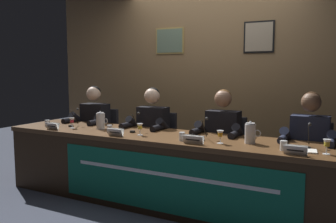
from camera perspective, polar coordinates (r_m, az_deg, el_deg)
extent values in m
plane|color=#383D4C|center=(3.97, 0.00, -14.45)|extent=(12.00, 12.00, 0.00)
cube|color=#937047|center=(4.90, 7.17, 5.09)|extent=(5.09, 0.12, 2.60)
cube|color=tan|center=(5.11, 0.29, 11.23)|extent=(0.44, 0.02, 0.36)
cube|color=slate|center=(5.10, 0.23, 11.24)|extent=(0.40, 0.01, 0.32)
cube|color=black|center=(4.66, 14.33, 11.47)|extent=(0.38, 0.02, 0.39)
cube|color=tan|center=(4.65, 14.30, 11.48)|extent=(0.34, 0.01, 0.35)
cube|color=brown|center=(3.77, 0.00, -4.16)|extent=(3.89, 0.78, 0.05)
cube|color=#342112|center=(3.55, -2.84, -11.08)|extent=(3.83, 0.04, 0.70)
cube|color=#342112|center=(5.00, -19.71, -6.22)|extent=(0.08, 0.70, 0.70)
cube|color=#14664C|center=(3.44, -0.28, -11.63)|extent=(2.46, 0.01, 0.55)
cube|color=white|center=(3.41, -0.32, -10.10)|extent=(2.09, 0.00, 0.04)
cylinder|color=black|center=(5.06, -11.13, -9.73)|extent=(0.44, 0.44, 0.02)
cylinder|color=black|center=(5.01, -11.19, -7.42)|extent=(0.05, 0.05, 0.40)
cube|color=#232328|center=(4.96, -11.24, -5.02)|extent=(0.44, 0.44, 0.03)
cube|color=#232328|center=(5.07, -9.88, -2.04)|extent=(0.40, 0.05, 0.44)
cylinder|color=black|center=(4.81, -14.77, -8.04)|extent=(0.10, 0.10, 0.45)
cylinder|color=black|center=(4.69, -12.94, -8.40)|extent=(0.10, 0.10, 0.45)
cylinder|color=black|center=(4.86, -13.66, -4.53)|extent=(0.13, 0.34, 0.13)
cylinder|color=black|center=(4.73, -11.84, -4.79)|extent=(0.13, 0.34, 0.13)
cube|color=black|center=(4.89, -11.54, -1.57)|extent=(0.36, 0.20, 0.48)
sphere|color=beige|center=(4.83, -11.80, 2.80)|extent=(0.19, 0.19, 0.19)
sphere|color=black|center=(4.84, -11.69, 2.99)|extent=(0.17, 0.17, 0.17)
cylinder|color=black|center=(4.94, -14.17, -1.31)|extent=(0.09, 0.30, 0.25)
cylinder|color=black|center=(4.68, -10.33, -1.66)|extent=(0.09, 0.30, 0.25)
cylinder|color=black|center=(4.83, -15.44, -1.36)|extent=(0.07, 0.24, 0.07)
cylinder|color=black|center=(4.55, -11.58, -1.73)|extent=(0.07, 0.24, 0.07)
cube|color=white|center=(4.31, -18.12, -2.25)|extent=(0.17, 0.03, 0.08)
cube|color=white|center=(4.33, -17.80, -2.20)|extent=(0.17, 0.03, 0.08)
cube|color=black|center=(4.30, -18.15, -2.26)|extent=(0.12, 0.01, 0.01)
cylinder|color=white|center=(4.35, -15.07, -2.56)|extent=(0.06, 0.06, 0.00)
cylinder|color=white|center=(4.35, -15.08, -2.18)|extent=(0.01, 0.01, 0.05)
cone|color=white|center=(4.34, -15.10, -1.40)|extent=(0.06, 0.06, 0.06)
cylinder|color=#B21E2D|center=(4.34, -15.10, -1.48)|extent=(0.04, 0.04, 0.04)
cylinder|color=silver|center=(4.53, -18.71, -1.82)|extent=(0.06, 0.06, 0.08)
cylinder|color=silver|center=(4.53, -18.71, -2.03)|extent=(0.05, 0.05, 0.05)
cylinder|color=black|center=(4.47, -15.25, -2.23)|extent=(0.06, 0.06, 0.02)
cylinder|color=black|center=(4.50, -14.74, -0.87)|extent=(0.01, 0.13, 0.18)
sphere|color=#2D2D2D|center=(4.54, -14.24, 0.35)|extent=(0.03, 0.03, 0.03)
cylinder|color=black|center=(4.57, -2.16, -11.40)|extent=(0.44, 0.44, 0.02)
cylinder|color=black|center=(4.51, -2.17, -8.86)|extent=(0.05, 0.05, 0.40)
cube|color=#232328|center=(4.46, -2.18, -6.21)|extent=(0.44, 0.44, 0.03)
cube|color=#232328|center=(4.59, -0.94, -2.86)|extent=(0.40, 0.05, 0.44)
cylinder|color=black|center=(4.28, -5.73, -9.72)|extent=(0.10, 0.10, 0.45)
cylinder|color=black|center=(4.17, -3.40, -10.11)|extent=(0.10, 0.10, 0.45)
cylinder|color=black|center=(4.33, -4.67, -5.74)|extent=(0.13, 0.34, 0.13)
cylinder|color=black|center=(4.23, -2.37, -6.02)|extent=(0.13, 0.34, 0.13)
cube|color=black|center=(4.38, -2.40, -2.39)|extent=(0.36, 0.20, 0.48)
sphere|color=beige|center=(4.32, -2.55, 2.50)|extent=(0.19, 0.19, 0.19)
sphere|color=black|center=(4.33, -2.45, 2.71)|extent=(0.17, 0.17, 0.17)
cylinder|color=black|center=(4.40, -5.42, -2.10)|extent=(0.09, 0.30, 0.25)
cylinder|color=black|center=(4.19, -0.60, -2.52)|extent=(0.09, 0.30, 0.25)
cylinder|color=black|center=(4.27, -6.60, -2.19)|extent=(0.07, 0.24, 0.07)
cylinder|color=black|center=(4.04, -1.68, -2.63)|extent=(0.07, 0.24, 0.07)
cube|color=white|center=(3.73, -8.52, -3.33)|extent=(0.18, 0.03, 0.08)
cube|color=white|center=(3.76, -8.21, -3.25)|extent=(0.18, 0.03, 0.08)
cube|color=black|center=(3.73, -8.54, -3.33)|extent=(0.12, 0.01, 0.01)
cylinder|color=white|center=(3.77, -4.49, -3.76)|extent=(0.06, 0.06, 0.00)
cylinder|color=white|center=(3.76, -4.50, -3.32)|extent=(0.01, 0.01, 0.05)
cone|color=white|center=(3.75, -4.51, -2.42)|extent=(0.06, 0.06, 0.06)
cylinder|color=yellow|center=(3.75, -4.51, -2.52)|extent=(0.04, 0.04, 0.04)
cylinder|color=silver|center=(3.95, -9.33, -2.75)|extent=(0.06, 0.06, 0.08)
cylinder|color=silver|center=(3.95, -9.32, -3.00)|extent=(0.05, 0.05, 0.05)
cylinder|color=black|center=(3.93, -5.70, -3.22)|extent=(0.06, 0.06, 0.02)
cylinder|color=black|center=(3.97, -5.21, -1.66)|extent=(0.01, 0.13, 0.18)
sphere|color=#2D2D2D|center=(4.01, -4.73, -0.28)|extent=(0.03, 0.03, 0.03)
cylinder|color=black|center=(4.22, 8.76, -13.05)|extent=(0.44, 0.44, 0.02)
cylinder|color=black|center=(4.15, 8.81, -10.30)|extent=(0.05, 0.05, 0.40)
cube|color=#232328|center=(4.10, 8.86, -7.44)|extent=(0.44, 0.44, 0.03)
cube|color=#232328|center=(4.23, 9.80, -3.75)|extent=(0.40, 0.05, 0.44)
cylinder|color=black|center=(3.87, 5.65, -11.47)|extent=(0.10, 0.10, 0.45)
cylinder|color=black|center=(3.81, 8.50, -11.84)|extent=(0.10, 0.10, 0.45)
cylinder|color=black|center=(3.93, 6.53, -7.03)|extent=(0.13, 0.34, 0.13)
cylinder|color=black|center=(3.87, 9.32, -7.31)|extent=(0.13, 0.34, 0.13)
cube|color=black|center=(4.01, 8.80, -3.30)|extent=(0.36, 0.20, 0.48)
sphere|color=#8E664C|center=(3.94, 8.80, 2.03)|extent=(0.19, 0.19, 0.19)
sphere|color=#593819|center=(3.95, 8.87, 2.27)|extent=(0.17, 0.17, 0.17)
cylinder|color=black|center=(3.98, 5.47, -3.02)|extent=(0.09, 0.30, 0.25)
cylinder|color=black|center=(3.85, 11.28, -3.46)|extent=(0.09, 0.30, 0.25)
cylinder|color=black|center=(3.83, 4.56, -3.16)|extent=(0.07, 0.24, 0.07)
cylinder|color=black|center=(3.69, 10.57, -3.63)|extent=(0.07, 0.24, 0.07)
cube|color=white|center=(3.31, 3.96, -4.54)|extent=(0.20, 0.03, 0.08)
cube|color=white|center=(3.34, 4.19, -4.44)|extent=(0.20, 0.03, 0.08)
cube|color=black|center=(3.31, 3.93, -4.55)|extent=(0.14, 0.01, 0.01)
cylinder|color=white|center=(3.37, 8.33, -5.05)|extent=(0.06, 0.06, 0.00)
cylinder|color=white|center=(3.36, 8.34, -4.56)|extent=(0.01, 0.01, 0.05)
cone|color=white|center=(3.35, 8.36, -3.55)|extent=(0.06, 0.06, 0.06)
cylinder|color=orange|center=(3.35, 8.36, -3.66)|extent=(0.04, 0.04, 0.04)
cylinder|color=silver|center=(3.46, 2.27, -4.01)|extent=(0.06, 0.06, 0.08)
cylinder|color=silver|center=(3.46, 2.27, -4.29)|extent=(0.05, 0.05, 0.05)
cylinder|color=black|center=(3.49, 5.39, -4.48)|extent=(0.06, 0.06, 0.02)
cylinder|color=black|center=(3.53, 5.80, -2.70)|extent=(0.01, 0.13, 0.18)
sphere|color=#2D2D2D|center=(3.57, 6.20, -1.13)|extent=(0.03, 0.03, 0.03)
cylinder|color=black|center=(4.04, 21.28, -14.35)|extent=(0.44, 0.44, 0.02)
cylinder|color=black|center=(3.97, 21.41, -11.50)|extent=(0.05, 0.05, 0.40)
cube|color=#232328|center=(3.91, 21.55, -8.51)|extent=(0.44, 0.44, 0.03)
cube|color=#232328|center=(4.05, 22.00, -4.60)|extent=(0.40, 0.05, 0.44)
cylinder|color=black|center=(3.65, 19.17, -12.96)|extent=(0.10, 0.10, 0.45)
cylinder|color=black|center=(3.63, 22.38, -13.21)|extent=(0.10, 0.10, 0.45)
cylinder|color=black|center=(3.71, 19.69, -8.20)|extent=(0.13, 0.34, 0.13)
cylinder|color=black|center=(3.69, 22.80, -8.41)|extent=(0.13, 0.34, 0.13)
cube|color=#1E2338|center=(3.82, 21.69, -4.19)|extent=(0.36, 0.20, 0.48)
sphere|color=brown|center=(3.75, 21.90, 1.40)|extent=(0.19, 0.19, 0.19)
sphere|color=#331E0F|center=(3.76, 21.94, 1.65)|extent=(0.17, 0.17, 0.17)
cylinder|color=#1E2338|center=(3.74, 18.33, -3.95)|extent=(0.09, 0.30, 0.25)
cylinder|color=#1E2338|center=(3.70, 24.78, -4.35)|extent=(0.09, 0.30, 0.25)
cylinder|color=#1E2338|center=(3.58, 17.91, -4.15)|extent=(0.07, 0.24, 0.07)
cylinder|color=#1E2338|center=(3.54, 24.64, -4.57)|extent=(0.07, 0.24, 0.07)
cube|color=white|center=(3.05, 19.65, -5.88)|extent=(0.18, 0.03, 0.08)
cube|color=white|center=(3.08, 19.74, -5.75)|extent=(0.18, 0.03, 0.08)
cube|color=black|center=(3.05, 19.64, -5.89)|extent=(0.13, 0.01, 0.01)
cylinder|color=white|center=(3.19, 23.98, -6.22)|extent=(0.06, 0.06, 0.00)
cylinder|color=white|center=(3.18, 24.00, -5.71)|extent=(0.01, 0.01, 0.05)
cone|color=white|center=(3.17, 24.05, -4.65)|extent=(0.06, 0.06, 0.06)
cylinder|color=yellow|center=(3.17, 24.05, -4.76)|extent=(0.04, 0.04, 0.04)
cylinder|color=silver|center=(3.20, 17.99, -5.20)|extent=(0.06, 0.06, 0.08)
cylinder|color=silver|center=(3.20, 17.98, -5.50)|extent=(0.05, 0.05, 0.05)
cylinder|color=black|center=(3.33, 21.35, -5.45)|extent=(0.06, 0.06, 0.02)
cylinder|color=black|center=(3.37, 21.55, -3.58)|extent=(0.01, 0.13, 0.18)
sphere|color=#2D2D2D|center=(3.42, 21.73, -1.92)|extent=(0.03, 0.03, 0.03)
cylinder|color=silver|center=(4.21, -10.72, -1.55)|extent=(0.10, 0.10, 0.18)
cylinder|color=silver|center=(4.20, -10.75, -0.25)|extent=(0.08, 0.09, 0.01)
sphere|color=silver|center=(4.20, -10.75, -0.06)|extent=(0.02, 0.02, 0.02)
torus|color=silver|center=(4.17, -9.99, -1.49)|extent=(0.07, 0.01, 0.07)
cylinder|color=silver|center=(3.42, 13.00, -3.48)|extent=(0.10, 0.10, 0.18)
cylinder|color=silver|center=(3.41, 13.04, -1.89)|extent=(0.08, 0.09, 0.01)
sphere|color=silver|center=(3.40, 13.05, -1.65)|extent=(0.02, 0.02, 0.02)
torus|color=silver|center=(3.40, 14.11, -3.41)|extent=(0.07, 0.01, 0.07)
cube|color=white|center=(3.23, 20.85, -5.87)|extent=(0.23, 0.18, 0.01)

